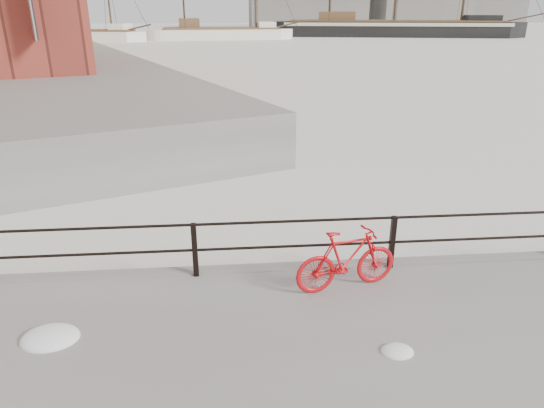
# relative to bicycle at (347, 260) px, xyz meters

# --- Properties ---
(ground) EXTENTS (400.00, 400.00, 0.00)m
(ground) POSITION_rel_bicycle_xyz_m (0.98, 0.78, -0.89)
(ground) COLOR white
(ground) RESTS_ON ground
(guardrail) EXTENTS (28.00, 0.10, 1.00)m
(guardrail) POSITION_rel_bicycle_xyz_m (0.98, 0.63, -0.04)
(guardrail) COLOR black
(guardrail) RESTS_ON promenade
(bicycle) EXTENTS (1.79, 0.65, 1.07)m
(bicycle) POSITION_rel_bicycle_xyz_m (0.00, 0.00, 0.00)
(bicycle) COLOR red
(bicycle) RESTS_ON promenade
(barque_black) EXTENTS (56.95, 29.39, 31.16)m
(barque_black) POSITION_rel_bicycle_xyz_m (30.18, 89.69, -0.89)
(barque_black) COLOR black
(barque_black) RESTS_ON ground
(schooner_mid) EXTENTS (27.90, 13.70, 19.61)m
(schooner_mid) POSITION_rel_bicycle_xyz_m (-2.80, 82.74, -0.89)
(schooner_mid) COLOR white
(schooner_mid) RESTS_ON ground
(schooner_left) EXTENTS (24.43, 14.74, 17.48)m
(schooner_left) POSITION_rel_bicycle_xyz_m (-25.45, 79.41, -0.89)
(schooner_left) COLOR white
(schooner_left) RESTS_ON ground
(industrial_east) EXTENTS (20.00, 16.00, 14.00)m
(industrial_east) POSITION_rel_bicycle_xyz_m (78.98, 150.78, 6.11)
(industrial_east) COLOR gray
(industrial_east) RESTS_ON ground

